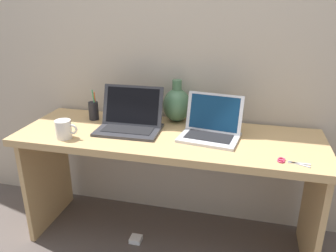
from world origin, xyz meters
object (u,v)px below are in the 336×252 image
at_px(green_vase, 177,105).
at_px(coffee_mug, 64,129).
at_px(scissors, 288,161).
at_px(power_brick, 136,239).
at_px(laptop_right, 211,126).
at_px(laptop_left, 130,119).
at_px(pen_cup, 94,110).

distance_m(green_vase, coffee_mug, 0.67).
height_order(green_vase, scissors, green_vase).
xyz_separation_m(green_vase, power_brick, (-0.18, -0.31, -0.79)).
distance_m(laptop_right, coffee_mug, 0.80).
height_order(laptop_left, power_brick, laptop_left).
distance_m(coffee_mug, scissors, 1.15).
relative_size(pen_cup, scissors, 1.31).
height_order(pen_cup, scissors, pen_cup).
xyz_separation_m(laptop_left, coffee_mug, (-0.30, -0.21, -0.01)).
xyz_separation_m(laptop_right, power_brick, (-0.42, -0.12, -0.75)).
relative_size(laptop_left, coffee_mug, 2.87).
bearing_deg(power_brick, pen_cup, 146.36).
height_order(laptop_right, pen_cup, laptop_right).
relative_size(green_vase, scissors, 1.74).
relative_size(laptop_left, laptop_right, 1.07).
bearing_deg(scissors, coffee_mug, 179.52).
bearing_deg(pen_cup, green_vase, 10.61).
relative_size(coffee_mug, power_brick, 1.79).
relative_size(laptop_left, green_vase, 1.40).
xyz_separation_m(green_vase, scissors, (0.62, -0.42, -0.10)).
bearing_deg(pen_cup, laptop_left, -19.31).
xyz_separation_m(laptop_left, power_brick, (0.05, -0.12, -0.75)).
relative_size(laptop_right, green_vase, 1.32).
bearing_deg(coffee_mug, pen_cup, 85.40).
height_order(laptop_right, scissors, laptop_right).
height_order(laptop_left, pen_cup, laptop_left).
relative_size(laptop_right, scissors, 2.30).
distance_m(laptop_right, scissors, 0.45).
bearing_deg(power_brick, green_vase, 59.18).
bearing_deg(laptop_right, power_brick, -164.22).
distance_m(laptop_right, pen_cup, 0.75).
bearing_deg(green_vase, pen_cup, -169.39).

